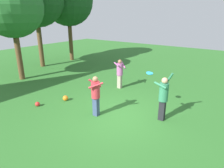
# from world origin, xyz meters

# --- Properties ---
(ground_plane) EXTENTS (40.00, 40.00, 0.00)m
(ground_plane) POSITION_xyz_m (0.00, 0.00, 0.00)
(ground_plane) COLOR #2D6B28
(person_thrower) EXTENTS (0.64, 0.64, 1.90)m
(person_thrower) POSITION_xyz_m (0.78, -1.61, 1.03)
(person_thrower) COLOR black
(person_thrower) RESTS_ON ground_plane
(person_catcher) EXTENTS (0.70, 0.72, 1.61)m
(person_catcher) POSITION_xyz_m (2.78, 1.69, 0.95)
(person_catcher) COLOR gray
(person_catcher) RESTS_ON ground_plane
(person_bystander) EXTENTS (0.72, 0.72, 1.65)m
(person_bystander) POSITION_xyz_m (-0.43, 0.68, 0.97)
(person_bystander) COLOR #38476B
(person_bystander) RESTS_ON ground_plane
(frisbee) EXTENTS (0.36, 0.36, 0.06)m
(frisbee) POSITION_xyz_m (1.13, -0.83, 1.67)
(frisbee) COLOR #2393D1
(ball_red) EXTENTS (0.21, 0.21, 0.21)m
(ball_red) POSITION_xyz_m (-1.32, 3.35, 0.10)
(ball_red) COLOR red
(ball_red) RESTS_ON ground_plane
(ball_orange) EXTENTS (0.25, 0.25, 0.25)m
(ball_orange) POSITION_xyz_m (-0.17, 2.80, 0.13)
(ball_orange) COLOR orange
(ball_orange) RESTS_ON ground_plane
(tree_center) EXTENTS (3.61, 3.61, 6.16)m
(tree_center) POSITION_xyz_m (0.52, 7.64, 4.34)
(tree_center) COLOR brown
(tree_center) RESTS_ON ground_plane
(tree_far_right) EXTENTS (4.14, 4.14, 7.07)m
(tree_far_right) POSITION_xyz_m (6.38, 9.31, 4.99)
(tree_far_right) COLOR brown
(tree_far_right) RESTS_ON ground_plane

